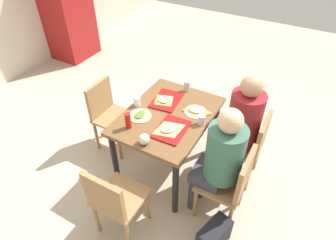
{
  "coord_description": "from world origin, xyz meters",
  "views": [
    {
      "loc": [
        -1.92,
        -1.07,
        2.53
      ],
      "look_at": [
        0.0,
        0.0,
        0.68
      ],
      "focal_mm": 30.66,
      "sensor_mm": 36.0,
      "label": 1
    }
  ],
  "objects_px": {
    "condiment_bottle": "(128,121)",
    "foil_bundle": "(144,139)",
    "tray_red_far": "(167,100)",
    "person_in_brown_jacket": "(240,121)",
    "tray_red_near": "(171,129)",
    "drink_fridge": "(66,3)",
    "pizza_slice_b": "(164,100)",
    "soda_can": "(187,86)",
    "plastic_cup_b": "(202,120)",
    "chair_left_end": "(114,200)",
    "pizza_slice_a": "(169,129)",
    "pizza_slice_c": "(140,115)",
    "person_in_red": "(220,157)",
    "paper_plate_near_edge": "(196,112)",
    "handbag": "(214,236)",
    "chair_near_left": "(231,182)",
    "main_table": "(168,122)",
    "chair_far_side": "(108,111)",
    "plastic_cup_a": "(137,101)",
    "paper_plate_center": "(140,116)",
    "chair_near_right": "(250,144)",
    "pizza_slice_d": "(197,111)"
  },
  "relations": [
    {
      "from": "plastic_cup_b",
      "to": "drink_fridge",
      "type": "height_order",
      "value": "drink_fridge"
    },
    {
      "from": "tray_red_far",
      "to": "drink_fridge",
      "type": "distance_m",
      "value": 3.06
    },
    {
      "from": "condiment_bottle",
      "to": "person_in_brown_jacket",
      "type": "bearing_deg",
      "value": -54.65
    },
    {
      "from": "plastic_cup_b",
      "to": "soda_can",
      "type": "relative_size",
      "value": 0.82
    },
    {
      "from": "foil_bundle",
      "to": "handbag",
      "type": "distance_m",
      "value": 1.04
    },
    {
      "from": "person_in_red",
      "to": "handbag",
      "type": "distance_m",
      "value": 0.71
    },
    {
      "from": "tray_red_near",
      "to": "pizza_slice_c",
      "type": "bearing_deg",
      "value": 85.99
    },
    {
      "from": "paper_plate_center",
      "to": "handbag",
      "type": "xyz_separation_m",
      "value": [
        -0.46,
        -1.03,
        -0.62
      ]
    },
    {
      "from": "chair_far_side",
      "to": "tray_red_near",
      "type": "relative_size",
      "value": 2.34
    },
    {
      "from": "tray_red_near",
      "to": "pizza_slice_a",
      "type": "bearing_deg",
      "value": 139.56
    },
    {
      "from": "condiment_bottle",
      "to": "foil_bundle",
      "type": "bearing_deg",
      "value": -113.86
    },
    {
      "from": "paper_plate_center",
      "to": "plastic_cup_b",
      "type": "bearing_deg",
      "value": -71.64
    },
    {
      "from": "handbag",
      "to": "tray_red_near",
      "type": "bearing_deg",
      "value": 57.02
    },
    {
      "from": "person_in_brown_jacket",
      "to": "tray_red_far",
      "type": "distance_m",
      "value": 0.78
    },
    {
      "from": "main_table",
      "to": "foil_bundle",
      "type": "xyz_separation_m",
      "value": [
        -0.46,
        -0.02,
        0.16
      ]
    },
    {
      "from": "person_in_red",
      "to": "condiment_bottle",
      "type": "xyz_separation_m",
      "value": [
        -0.08,
        0.87,
        0.1
      ]
    },
    {
      "from": "drink_fridge",
      "to": "tray_red_near",
      "type": "bearing_deg",
      "value": -120.4
    },
    {
      "from": "tray_red_far",
      "to": "paper_plate_near_edge",
      "type": "relative_size",
      "value": 1.64
    },
    {
      "from": "foil_bundle",
      "to": "soda_can",
      "type": "bearing_deg",
      "value": 2.54
    },
    {
      "from": "tray_red_far",
      "to": "foil_bundle",
      "type": "bearing_deg",
      "value": -167.61
    },
    {
      "from": "tray_red_near",
      "to": "chair_left_end",
      "type": "bearing_deg",
      "value": 169.05
    },
    {
      "from": "plastic_cup_a",
      "to": "plastic_cup_b",
      "type": "relative_size",
      "value": 1.0
    },
    {
      "from": "pizza_slice_b",
      "to": "soda_can",
      "type": "height_order",
      "value": "soda_can"
    },
    {
      "from": "chair_far_side",
      "to": "pizza_slice_c",
      "type": "relative_size",
      "value": 4.46
    },
    {
      "from": "soda_can",
      "to": "chair_near_left",
      "type": "bearing_deg",
      "value": -131.91
    },
    {
      "from": "person_in_red",
      "to": "tray_red_far",
      "type": "relative_size",
      "value": 3.48
    },
    {
      "from": "person_in_red",
      "to": "foil_bundle",
      "type": "height_order",
      "value": "person_in_red"
    },
    {
      "from": "chair_near_left",
      "to": "condiment_bottle",
      "type": "xyz_separation_m",
      "value": [
        -0.08,
        1.01,
        0.35
      ]
    },
    {
      "from": "pizza_slice_a",
      "to": "handbag",
      "type": "relative_size",
      "value": 0.93
    },
    {
      "from": "pizza_slice_a",
      "to": "pizza_slice_d",
      "type": "xyz_separation_m",
      "value": [
        0.37,
        -0.11,
        -0.01
      ]
    },
    {
      "from": "pizza_slice_b",
      "to": "handbag",
      "type": "xyz_separation_m",
      "value": [
        -0.78,
        -0.95,
        -0.64
      ]
    },
    {
      "from": "tray_red_far",
      "to": "pizza_slice_a",
      "type": "height_order",
      "value": "pizza_slice_a"
    },
    {
      "from": "plastic_cup_b",
      "to": "drink_fridge",
      "type": "bearing_deg",
      "value": 64.27
    },
    {
      "from": "chair_near_right",
      "to": "pizza_slice_c",
      "type": "relative_size",
      "value": 4.46
    },
    {
      "from": "person_in_red",
      "to": "paper_plate_center",
      "type": "xyz_separation_m",
      "value": [
        0.11,
        0.87,
        0.03
      ]
    },
    {
      "from": "drink_fridge",
      "to": "person_in_brown_jacket",
      "type": "bearing_deg",
      "value": -110.34
    },
    {
      "from": "paper_plate_near_edge",
      "to": "condiment_bottle",
      "type": "distance_m",
      "value": 0.68
    },
    {
      "from": "person_in_red",
      "to": "paper_plate_near_edge",
      "type": "height_order",
      "value": "person_in_red"
    },
    {
      "from": "tray_red_near",
      "to": "drink_fridge",
      "type": "bearing_deg",
      "value": 59.6
    },
    {
      "from": "chair_far_side",
      "to": "soda_can",
      "type": "xyz_separation_m",
      "value": [
        0.46,
        -0.77,
        0.33
      ]
    },
    {
      "from": "chair_left_end",
      "to": "paper_plate_center",
      "type": "height_order",
      "value": "chair_left_end"
    },
    {
      "from": "person_in_brown_jacket",
      "to": "paper_plate_near_edge",
      "type": "distance_m",
      "value": 0.44
    },
    {
      "from": "main_table",
      "to": "drink_fridge",
      "type": "height_order",
      "value": "drink_fridge"
    },
    {
      "from": "main_table",
      "to": "handbag",
      "type": "bearing_deg",
      "value": -127.54
    },
    {
      "from": "chair_near_right",
      "to": "pizza_slice_c",
      "type": "bearing_deg",
      "value": 113.19
    },
    {
      "from": "chair_near_right",
      "to": "plastic_cup_a",
      "type": "bearing_deg",
      "value": 104.63
    },
    {
      "from": "soda_can",
      "to": "handbag",
      "type": "relative_size",
      "value": 0.38
    },
    {
      "from": "paper_plate_center",
      "to": "plastic_cup_a",
      "type": "xyz_separation_m",
      "value": [
        0.13,
        0.12,
        0.05
      ]
    },
    {
      "from": "plastic_cup_a",
      "to": "soda_can",
      "type": "height_order",
      "value": "soda_can"
    },
    {
      "from": "pizza_slice_c",
      "to": "handbag",
      "type": "bearing_deg",
      "value": -113.98
    }
  ]
}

